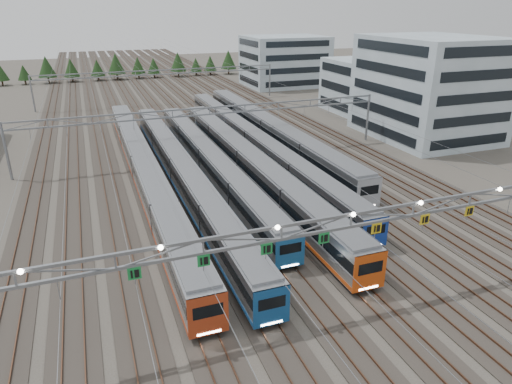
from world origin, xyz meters
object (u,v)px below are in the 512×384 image
object	(u,v)px
gantry_mid	(210,117)
gantry_far	(160,76)
train_f	(269,131)
depot_bldg_south	(428,88)
depot_bldg_mid	(365,86)
train_e	(253,141)
train_c	(209,160)
train_d	(247,162)
depot_bldg_north	(284,61)
train_a	(143,167)
train_b	(181,170)
gantry_near	(351,224)

from	to	relation	value
gantry_mid	gantry_far	world-z (taller)	same
train_f	gantry_far	size ratio (longest dim) A/B	1.06
gantry_far	depot_bldg_south	world-z (taller)	depot_bldg_south
train_f	depot_bldg_south	xyz separation A→B (m)	(27.91, -4.86, 6.26)
train_f	depot_bldg_mid	world-z (taller)	depot_bldg_mid
train_e	depot_bldg_mid	xyz separation A→B (m)	(33.60, 20.48, 3.53)
train_c	train_d	world-z (taller)	train_d
train_e	depot_bldg_north	size ratio (longest dim) A/B	3.07
train_c	gantry_far	bearing A→B (deg)	87.53
train_a	depot_bldg_north	bearing A→B (deg)	53.39
train_b	train_c	world-z (taller)	train_b
gantry_far	depot_bldg_south	size ratio (longest dim) A/B	2.56
train_f	depot_bldg_south	size ratio (longest dim) A/B	2.72
train_c	depot_bldg_mid	xyz separation A→B (m)	(42.60, 27.21, 3.52)
train_a	train_f	distance (m)	25.16
train_b	gantry_far	xyz separation A→B (m)	(6.75, 55.03, 4.29)
train_a	train_f	size ratio (longest dim) A/B	1.11
train_f	depot_bldg_south	distance (m)	29.01
depot_bldg_mid	train_a	bearing A→B (deg)	-151.80
train_c	depot_bldg_north	xyz separation A→B (m)	(40.52, 66.21, 4.84)
train_d	depot_bldg_north	size ratio (longest dim) A/B	2.68
train_c	train_e	bearing A→B (deg)	36.79
train_b	gantry_far	bearing A→B (deg)	83.01
gantry_near	train_b	bearing A→B (deg)	102.56
train_f	gantry_far	xyz separation A→B (m)	(-11.25, 41.26, 4.05)
train_e	depot_bldg_south	distance (m)	33.07
train_e	gantry_far	distance (m)	46.03
train_c	gantry_mid	world-z (taller)	gantry_mid
train_d	gantry_far	size ratio (longest dim) A/B	1.04
train_d	train_f	distance (m)	16.89
train_e	train_f	xyz separation A→B (m)	(4.50, 4.07, 0.28)
train_a	gantry_mid	distance (m)	14.17
gantry_far	depot_bldg_south	distance (m)	60.55
gantry_near	depot_bldg_north	size ratio (longest dim) A/B	2.56
train_d	gantry_near	size ratio (longest dim) A/B	1.04
train_f	depot_bldg_north	bearing A→B (deg)	64.00
train_a	gantry_far	bearing A→B (deg)	77.91
train_a	depot_bldg_mid	xyz separation A→B (m)	(51.60, 27.67, 3.41)
train_d	train_e	bearing A→B (deg)	66.26
train_c	gantry_far	size ratio (longest dim) A/B	0.98
train_e	train_a	bearing A→B (deg)	-158.22
train_c	train_e	size ratio (longest dim) A/B	0.81
train_a	depot_bldg_south	size ratio (longest dim) A/B	3.02
gantry_far	depot_bldg_north	world-z (taller)	depot_bldg_north
train_d	depot_bldg_north	world-z (taller)	depot_bldg_north
train_b	depot_bldg_south	bearing A→B (deg)	10.98
gantry_mid	train_c	bearing A→B (deg)	-107.67
train_d	train_e	size ratio (longest dim) A/B	0.87
train_b	depot_bldg_south	xyz separation A→B (m)	(45.91, 8.91, 6.50)
gantry_mid	depot_bldg_north	size ratio (longest dim) A/B	2.56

